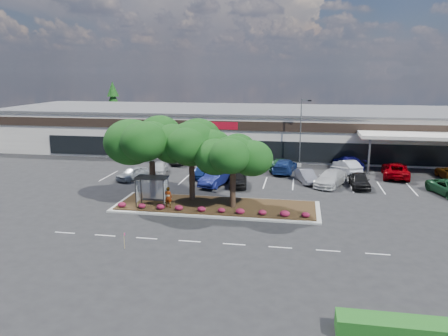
% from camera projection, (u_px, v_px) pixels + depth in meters
% --- Properties ---
extents(ground, '(160.00, 160.00, 0.00)m').
position_uv_depth(ground, '(232.00, 224.00, 34.39)').
color(ground, black).
rests_on(ground, ground).
extents(retail_store, '(80.40, 25.20, 6.25)m').
position_uv_depth(retail_store, '(267.00, 129.00, 66.28)').
color(retail_store, silver).
rests_on(retail_store, ground).
extents(landscape_island, '(18.00, 6.00, 0.26)m').
position_uv_depth(landscape_island, '(217.00, 206.00, 38.55)').
color(landscape_island, '#AAAAA4').
rests_on(landscape_island, ground).
extents(lane_markings, '(33.12, 20.06, 0.01)m').
position_uv_depth(lane_markings, '(246.00, 189.00, 44.43)').
color(lane_markings, silver).
rests_on(lane_markings, ground).
extents(shrub_row, '(17.00, 0.80, 0.50)m').
position_uv_depth(shrub_row, '(212.00, 209.00, 36.45)').
color(shrub_row, maroon).
rests_on(shrub_row, landscape_island).
extents(bus_shelter, '(2.75, 1.55, 2.59)m').
position_uv_depth(bus_shelter, '(152.00, 183.00, 38.00)').
color(bus_shelter, black).
rests_on(bus_shelter, landscape_island).
extents(island_tree_west, '(7.20, 7.20, 7.89)m').
position_uv_depth(island_tree_west, '(152.00, 158.00, 39.16)').
color(island_tree_west, '#123812').
rests_on(island_tree_west, landscape_island).
extents(island_tree_mid, '(6.60, 6.60, 7.32)m').
position_uv_depth(island_tree_mid, '(192.00, 161.00, 39.30)').
color(island_tree_mid, '#123812').
rests_on(island_tree_mid, landscape_island).
extents(island_tree_east, '(5.80, 5.80, 6.50)m').
position_uv_depth(island_tree_east, '(233.00, 170.00, 37.27)').
color(island_tree_east, '#123812').
rests_on(island_tree_east, landscape_island).
extents(hedge_south_east, '(6.00, 1.30, 0.90)m').
position_uv_depth(hedge_south_east, '(404.00, 330.00, 19.62)').
color(hedge_south_east, '#104E16').
rests_on(hedge_south_east, ground).
extents(conifer_north_west, '(4.40, 4.40, 10.00)m').
position_uv_depth(conifer_north_west, '(114.00, 108.00, 82.60)').
color(conifer_north_west, '#123812').
rests_on(conifer_north_west, ground).
extents(person_waiting, '(0.71, 0.51, 1.84)m').
position_uv_depth(person_waiting, '(168.00, 197.00, 37.60)').
color(person_waiting, '#594C47').
rests_on(person_waiting, landscape_island).
extents(light_pole, '(1.40, 0.82, 8.50)m').
position_uv_depth(light_pole, '(301.00, 137.00, 54.19)').
color(light_pole, '#AAAAA4').
rests_on(light_pole, ground).
extents(survey_stake, '(0.07, 0.14, 1.14)m').
position_uv_depth(survey_stake, '(124.00, 239.00, 29.53)').
color(survey_stake, tan).
rests_on(survey_stake, ground).
extents(car_0, '(2.22, 4.34, 1.42)m').
position_uv_depth(car_0, '(160.00, 168.00, 51.24)').
color(car_0, silver).
rests_on(car_0, ground).
extents(car_1, '(3.11, 4.45, 1.41)m').
position_uv_depth(car_1, '(132.00, 173.00, 48.40)').
color(car_1, '#999FA5').
rests_on(car_1, ground).
extents(car_2, '(2.06, 4.27, 1.41)m').
position_uv_depth(car_2, '(201.00, 172.00, 49.20)').
color(car_2, navy).
rests_on(car_2, ground).
extents(car_3, '(3.22, 5.35, 1.67)m').
position_uv_depth(car_3, '(216.00, 178.00, 45.93)').
color(car_3, navy).
rests_on(car_3, ground).
extents(car_4, '(2.39, 4.79, 1.57)m').
position_uv_depth(car_4, '(238.00, 179.00, 45.55)').
color(car_4, black).
rests_on(car_4, ground).
extents(car_5, '(2.64, 4.49, 1.40)m').
position_uv_depth(car_5, '(306.00, 176.00, 47.14)').
color(car_5, slate).
rests_on(car_5, ground).
extents(car_6, '(4.22, 5.97, 1.61)m').
position_uv_depth(car_6, '(331.00, 178.00, 45.80)').
color(car_6, silver).
rests_on(car_6, ground).
extents(car_7, '(1.94, 4.58, 1.54)m').
position_uv_depth(car_7, '(359.00, 180.00, 44.99)').
color(car_7, black).
rests_on(car_7, ground).
extents(car_9, '(3.58, 5.19, 1.64)m').
position_uv_depth(car_9, '(187.00, 157.00, 56.88)').
color(car_9, maroon).
rests_on(car_9, ground).
extents(car_10, '(1.63, 4.41, 1.44)m').
position_uv_depth(car_10, '(179.00, 158.00, 56.48)').
color(car_10, black).
rests_on(car_10, ground).
extents(car_11, '(4.08, 6.25, 1.68)m').
position_uv_depth(car_11, '(213.00, 163.00, 52.82)').
color(car_11, '#134119').
rests_on(car_11, ground).
extents(car_12, '(2.71, 4.96, 1.60)m').
position_uv_depth(car_12, '(280.00, 164.00, 52.55)').
color(car_12, '#1F502C').
rests_on(car_12, ground).
extents(car_13, '(3.10, 5.85, 1.62)m').
position_uv_depth(car_13, '(285.00, 166.00, 51.63)').
color(car_13, navy).
rests_on(car_13, ground).
extents(car_14, '(3.29, 5.04, 1.57)m').
position_uv_depth(car_14, '(347.00, 166.00, 51.58)').
color(car_14, silver).
rests_on(car_14, ground).
extents(car_15, '(4.05, 5.97, 1.61)m').
position_uv_depth(car_15, '(348.00, 162.00, 53.77)').
color(car_15, navy).
rests_on(car_15, ground).
extents(car_16, '(3.45, 6.28, 1.67)m').
position_uv_depth(car_16, '(395.00, 170.00, 49.33)').
color(car_16, '#860006').
rests_on(car_16, ground).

